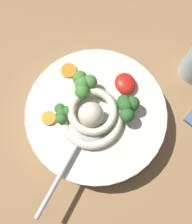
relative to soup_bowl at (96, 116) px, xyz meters
The scene contains 10 objects.
table_slab 5.69cm from the soup_bowl, 118.61° to the left, with size 133.68×133.68×4.30cm, color #936D47.
soup_bowl is the anchor object (origin of this frame).
noodle_pile 4.21cm from the soup_bowl, 123.77° to the left, with size 12.02×11.78×4.83cm.
soup_spoon 6.61cm from the soup_bowl, 131.32° to the left, with size 13.91×15.16×1.60cm.
chili_sauce_dollop 7.95cm from the soup_bowl, 66.78° to the right, with size 4.07×3.66×1.83cm, color red.
broccoli_floret_rear 7.15cm from the soup_bowl, 110.83° to the right, with size 4.77×4.10×3.77cm.
broccoli_floret_near_spoon 7.08cm from the soup_bowl, 76.78° to the left, with size 3.60×3.10×2.85cm.
broccoli_floret_beside_chili 6.84cm from the soup_bowl, ahead, with size 5.04×4.33×3.98cm.
carrot_slice_right 9.66cm from the soup_bowl, 11.59° to the left, with size 2.84×2.84×0.43cm, color orange.
carrot_slice_extra_b 8.64cm from the soup_bowl, 77.74° to the left, with size 2.43×2.43×0.67cm, color orange.
Camera 1 is at (-10.57, 1.91, 51.53)cm, focal length 40.63 mm.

